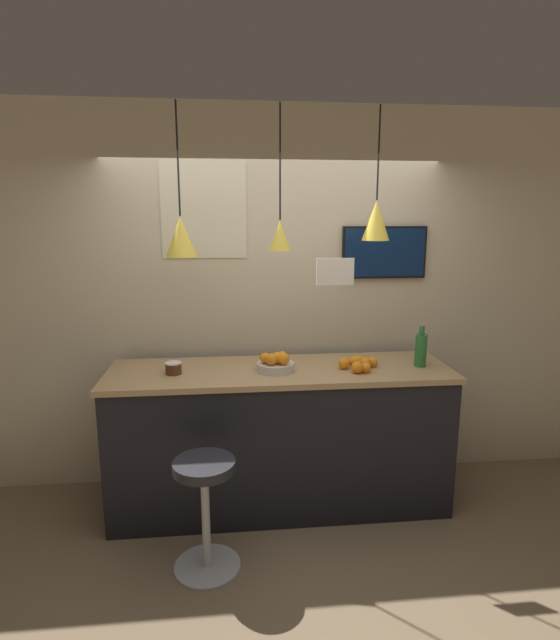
{
  "coord_description": "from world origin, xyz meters",
  "views": [
    {
      "loc": [
        -0.35,
        -2.68,
        2.08
      ],
      "look_at": [
        0.0,
        0.67,
        1.39
      ],
      "focal_mm": 28.0,
      "sensor_mm": 36.0,
      "label": 1
    }
  ],
  "objects_px": {
    "fruit_bowl": "(276,363)",
    "spread_jar": "(173,368)",
    "juice_bottle": "(421,349)",
    "mounted_tv": "(384,252)",
    "bar_stool": "(205,497)"
  },
  "relations": [
    {
      "from": "spread_jar",
      "to": "mounted_tv",
      "type": "xyz_separation_m",
      "value": [
        1.59,
        0.46,
        0.74
      ]
    },
    {
      "from": "spread_jar",
      "to": "fruit_bowl",
      "type": "bearing_deg",
      "value": -0.96
    },
    {
      "from": "fruit_bowl",
      "to": "juice_bottle",
      "type": "height_order",
      "value": "juice_bottle"
    },
    {
      "from": "spread_jar",
      "to": "mounted_tv",
      "type": "height_order",
      "value": "mounted_tv"
    },
    {
      "from": "mounted_tv",
      "to": "bar_stool",
      "type": "bearing_deg",
      "value": -141.76
    },
    {
      "from": "fruit_bowl",
      "to": "juice_bottle",
      "type": "xyz_separation_m",
      "value": [
        1.04,
        0.01,
        0.07
      ]
    },
    {
      "from": "bar_stool",
      "to": "juice_bottle",
      "type": "bearing_deg",
      "value": 22.15
    },
    {
      "from": "bar_stool",
      "to": "fruit_bowl",
      "type": "distance_m",
      "value": 0.99
    },
    {
      "from": "fruit_bowl",
      "to": "spread_jar",
      "type": "relative_size",
      "value": 2.34
    },
    {
      "from": "bar_stool",
      "to": "mounted_tv",
      "type": "relative_size",
      "value": 1.06
    },
    {
      "from": "juice_bottle",
      "to": "mounted_tv",
      "type": "bearing_deg",
      "value": 108.27
    },
    {
      "from": "juice_bottle",
      "to": "bar_stool",
      "type": "bearing_deg",
      "value": -157.85
    },
    {
      "from": "bar_stool",
      "to": "juice_bottle",
      "type": "relative_size",
      "value": 2.39
    },
    {
      "from": "juice_bottle",
      "to": "mounted_tv",
      "type": "relative_size",
      "value": 0.45
    },
    {
      "from": "bar_stool",
      "to": "fruit_bowl",
      "type": "xyz_separation_m",
      "value": [
        0.48,
        0.61,
        0.62
      ]
    }
  ]
}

